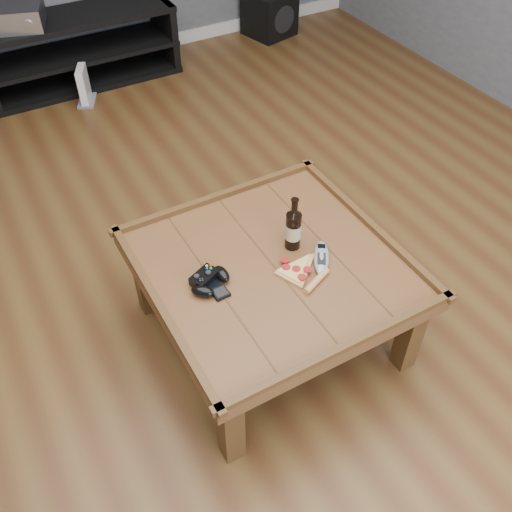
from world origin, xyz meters
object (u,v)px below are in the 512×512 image
coffee_table (272,274)px  media_console (79,50)px  beer_bottle (293,228)px  game_controller (209,280)px  subwoofer (270,13)px  game_console (84,87)px  pizza_slice (299,272)px  smartphone (217,289)px  remote_control (321,258)px  av_receiver (11,16)px

coffee_table → media_console: bearing=90.0°
beer_bottle → media_console: bearing=92.7°
game_controller → media_console: bearing=60.8°
subwoofer → game_console: (-1.72, -0.35, -0.06)m
beer_bottle → game_controller: beer_bottle is taller
pizza_slice → media_console: bearing=68.3°
media_console → smartphone: (-0.26, -2.77, 0.21)m
media_console → remote_control: (0.18, -2.83, 0.22)m
smartphone → subwoofer: (1.89, 2.81, -0.28)m
coffee_table → av_receiver: (-0.39, 2.74, 0.18)m
remote_control → media_console: bearing=127.9°
media_console → game_console: 0.34m
smartphone → subwoofer: size_ratio=0.27×
game_controller → game_console: 2.46m
media_console → beer_bottle: beer_bottle is taller
smartphone → subwoofer: smartphone is taller
smartphone → subwoofer: 3.40m
game_controller → coffee_table: bearing=-28.6°
beer_bottle → game_console: 2.44m
media_console → game_controller: game_controller is taller
coffee_table → game_console: (-0.09, 2.45, -0.27)m
media_console → game_controller: 2.75m
pizza_slice → game_console: pizza_slice is taller
media_console → remote_control: media_console is taller
smartphone → remote_control: size_ratio=0.56×
av_receiver → game_console: size_ratio=1.91×
av_receiver → game_console: 0.62m
media_console → game_controller: bearing=-95.7°
beer_bottle → game_controller: (-0.40, -0.03, -0.08)m
av_receiver → subwoofer: av_receiver is taller
coffee_table → smartphone: size_ratio=9.11×
media_console → remote_control: size_ratio=6.97×
subwoofer → game_console: size_ratio=1.65×
subwoofer → pizza_slice: bearing=-132.1°
smartphone → av_receiver: 2.77m
beer_bottle → game_console: (-0.21, 2.40, -0.43)m
game_console → subwoofer: bearing=35.9°
game_controller → smartphone: size_ratio=1.60×
beer_bottle → av_receiver: beer_bottle is taller
subwoofer → game_console: bearing=177.9°
beer_bottle → subwoofer: beer_bottle is taller
pizza_slice → smartphone: 0.33m
media_console → pizza_slice: 2.86m
pizza_slice → av_receiver: 2.88m
media_console → game_controller: size_ratio=7.75×
coffee_table → smartphone: (-0.26, -0.02, 0.07)m
remote_control → av_receiver: av_receiver is taller
av_receiver → game_console: av_receiver is taller
game_controller → smartphone: game_controller is taller
coffee_table → remote_control: size_ratio=5.13×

